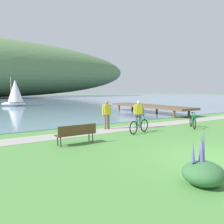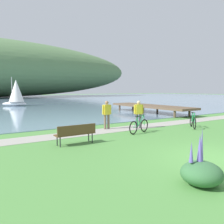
% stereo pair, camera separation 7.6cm
% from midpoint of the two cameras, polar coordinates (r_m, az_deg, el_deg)
% --- Properties ---
extents(ground_plane, '(200.00, 200.00, 0.00)m').
position_cam_midpoint_polar(ground_plane, '(9.04, 24.34, -10.41)').
color(ground_plane, '#518E42').
extents(shoreline_path, '(60.00, 1.50, 0.01)m').
position_cam_midpoint_polar(shoreline_path, '(13.86, -0.72, -4.44)').
color(shoreline_path, '#A39E93').
rests_on(shoreline_path, ground).
extents(park_bench_near_camera, '(1.81, 0.50, 0.88)m').
position_cam_midpoint_polar(park_bench_near_camera, '(10.45, -8.50, -4.92)').
color(park_bench_near_camera, brown).
rests_on(park_bench_near_camera, ground).
extents(bicycle_leaning_near_bench, '(1.23, 1.36, 1.01)m').
position_cam_midpoint_polar(bicycle_leaning_near_bench, '(15.55, 19.01, -2.19)').
color(bicycle_leaning_near_bench, black).
rests_on(bicycle_leaning_near_bench, ground).
extents(bicycle_beside_path, '(1.72, 0.53, 1.01)m').
position_cam_midpoint_polar(bicycle_beside_path, '(13.09, 6.70, -3.33)').
color(bicycle_beside_path, black).
rests_on(bicycle_beside_path, ground).
extents(person_at_shoreline, '(0.61, 0.24, 1.71)m').
position_cam_midpoint_polar(person_at_shoreline, '(14.20, -1.12, -0.24)').
color(person_at_shoreline, '#72604C').
rests_on(person_at_shoreline, ground).
extents(person_on_the_grass, '(0.58, 0.33, 1.71)m').
position_cam_midpoint_polar(person_on_the_grass, '(14.56, 6.56, -0.14)').
color(person_on_the_grass, '#4C4C51').
rests_on(person_on_the_grass, ground).
extents(echium_bush_mid_cluster, '(1.04, 1.04, 1.46)m').
position_cam_midpoint_polar(echium_bush_mid_cluster, '(6.51, 21.04, -13.38)').
color(echium_bush_mid_cluster, '#386B3D').
rests_on(echium_bush_mid_cluster, ground).
extents(sailboat_toward_hillside, '(3.37, 3.01, 4.05)m').
position_cam_midpoint_polar(sailboat_toward_hillside, '(35.85, -22.07, 4.39)').
color(sailboat_toward_hillside, white).
rests_on(sailboat_toward_hillside, bay_water).
extents(pier_dock, '(2.40, 10.00, 0.80)m').
position_cam_midpoint_polar(pier_dock, '(24.11, 9.35, 1.37)').
color(pier_dock, brown).
rests_on(pier_dock, ground).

